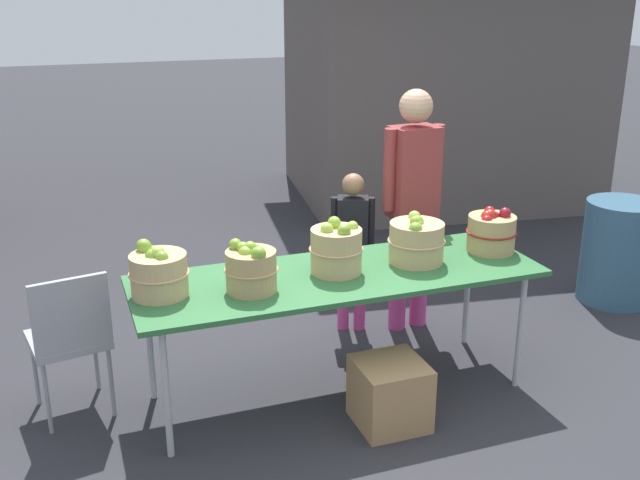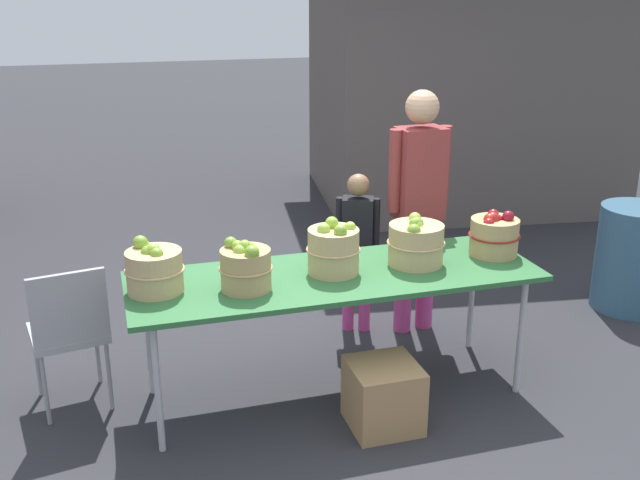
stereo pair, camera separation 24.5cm
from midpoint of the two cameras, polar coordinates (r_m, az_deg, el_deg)
The scene contains 13 objects.
ground_plane at distance 4.49m, azimuth 2.71°, elevation -11.53°, with size 40.00×40.00×0.00m, color #2D2D33.
market_table at distance 4.18m, azimuth 2.87°, elevation -3.12°, with size 2.30×0.76×0.75m.
apple_basket_green_0 at distance 3.95m, azimuth -10.87°, elevation -2.24°, with size 0.31×0.31×0.29m.
apple_basket_green_1 at distance 3.92m, azimuth -3.95°, elevation -2.09°, with size 0.29×0.29×0.28m.
apple_basket_green_2 at distance 4.13m, azimuth 2.74°, elevation -0.76°, with size 0.31×0.31×0.31m.
apple_basket_green_3 at distance 4.31m, azimuth 8.98°, elevation -0.22°, with size 0.34×0.34×0.28m.
apple_basket_red_0 at distance 4.56m, azimuth 14.70°, elevation 0.36°, with size 0.30×0.30×0.27m.
vendor_adult at distance 4.96m, azimuth 8.96°, elevation 3.50°, with size 0.44×0.24×1.65m.
child_customer at distance 4.99m, azimuth 4.29°, elevation -0.05°, with size 0.28×0.21×1.11m.
food_kiosk at distance 8.41m, azimuth 11.64°, elevation 12.57°, with size 3.87×3.36×2.74m.
folding_chair at distance 4.28m, azimuth -17.12°, elevation -6.38°, with size 0.46×0.46×0.86m.
trash_barrel at distance 5.94m, azimuth 23.97°, elevation -1.28°, with size 0.54×0.54×0.77m, color #335972.
produce_crate at distance 4.12m, azimuth 6.61°, elevation -11.76°, with size 0.37×0.37×0.37m, color #A87F51.
Camera 2 is at (-1.19, -3.68, 2.29)m, focal length 41.79 mm.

